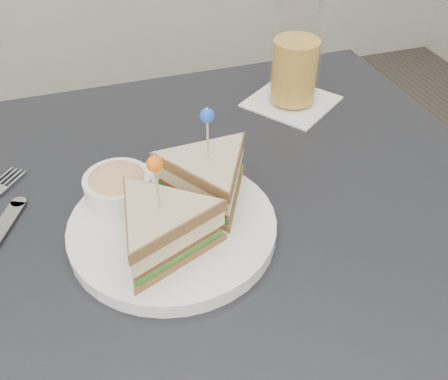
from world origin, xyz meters
TOP-DOWN VIEW (x-y plane):
  - table at (0.00, 0.00)m, footprint 0.80×0.80m
  - plate_meal at (-0.05, 0.01)m, footprint 0.29×0.27m
  - drink_set at (0.20, 0.25)m, footprint 0.18×0.18m

SIDE VIEW (x-z plane):
  - table at x=0.00m, z-range 0.30..1.05m
  - plate_meal at x=-0.05m, z-range 0.72..0.86m
  - drink_set at x=0.20m, z-range 0.74..0.90m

